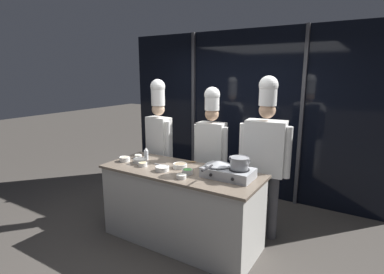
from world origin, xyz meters
The scene contains 20 objects.
ground_plane centered at (0.00, 0.00, 0.00)m, with size 24.00×24.00×0.00m, color #47423D.
window_wall_back centered at (0.00, 1.87, 1.35)m, with size 4.43×0.09×2.70m.
demo_counter centered at (0.00, 0.00, 0.45)m, with size 1.92×0.77×0.91m.
portable_stove centered at (0.58, 0.06, 0.96)m, with size 0.55×0.33×0.12m.
frying_pan centered at (0.45, 0.06, 1.05)m, with size 0.29×0.50×0.05m.
stock_pot centered at (0.70, 0.06, 1.09)m, with size 0.23×0.20×0.13m.
squeeze_bottle_clear centered at (-0.62, 0.11, 0.98)m, with size 0.06×0.06×0.16m.
prep_bowl_chicken centered at (-0.81, -0.09, 0.94)m, with size 0.14×0.14×0.06m.
prep_bowl_bean_sprouts centered at (-0.77, 0.12, 0.93)m, with size 0.10×0.10×0.04m.
prep_bowl_mushrooms centered at (-0.06, 0.07, 0.94)m, with size 0.17×0.17×0.05m.
prep_bowl_rice centered at (-0.60, -0.03, 0.94)m, with size 0.16×0.16×0.06m.
prep_bowl_ginger centered at (-0.47, -0.12, 0.94)m, with size 0.11×0.11×0.05m.
prep_bowl_garlic centered at (0.16, -0.23, 0.93)m, with size 0.11×0.11×0.04m.
prep_bowl_onion centered at (-0.17, -0.14, 0.94)m, with size 0.16×0.16×0.05m.
prep_bowl_scallions centered at (0.14, -0.08, 0.94)m, with size 0.12×0.12×0.06m.
serving_spoon_slotted centered at (-0.06, 0.32, 0.91)m, with size 0.21×0.14×0.02m.
serving_spoon_solid centered at (-0.25, 0.02, 0.91)m, with size 0.22×0.05×0.02m.
chef_head centered at (-0.77, 0.58, 1.15)m, with size 0.48×0.23×1.94m.
chef_sous centered at (0.05, 0.67, 1.10)m, with size 0.49×0.21×1.85m.
chef_line centered at (0.79, 0.63, 1.14)m, with size 0.62×0.29×1.99m.
Camera 1 is at (1.87, -2.78, 2.03)m, focal length 28.00 mm.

